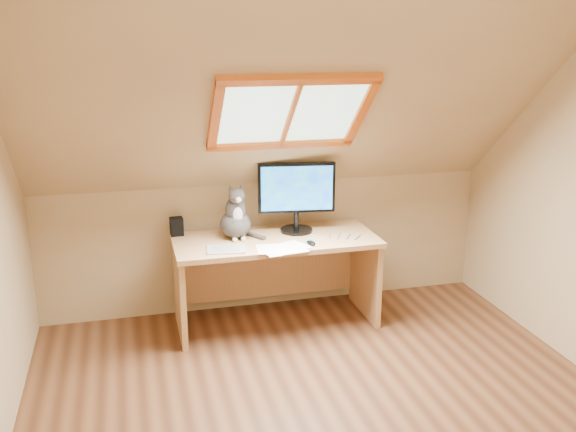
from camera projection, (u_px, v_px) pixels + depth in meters
name	position (u px, v px, depth m)	size (l,w,h in m)	color
ground	(337.00, 427.00, 3.58)	(3.50, 3.50, 0.00)	brown
room_shell	(350.00, 181.00, 3.09)	(3.52, 3.52, 2.41)	tan
desk	(274.00, 262.00, 4.78)	(1.48, 0.65, 0.67)	tan
monitor	(297.00, 193.00, 4.72)	(0.57, 0.24, 0.53)	black
cat	(235.00, 218.00, 4.64)	(0.24, 0.29, 0.41)	#47413E
desk_speaker	(177.00, 226.00, 4.71)	(0.09, 0.09, 0.13)	black
graphics_tablet	(226.00, 249.00, 4.41)	(0.26, 0.19, 0.01)	#B2B2B7
mouse	(311.00, 243.00, 4.51)	(0.05, 0.09, 0.03)	black
papers	(281.00, 249.00, 4.42)	(0.35, 0.30, 0.01)	white
cables	(332.00, 238.00, 4.65)	(0.51, 0.26, 0.01)	silver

